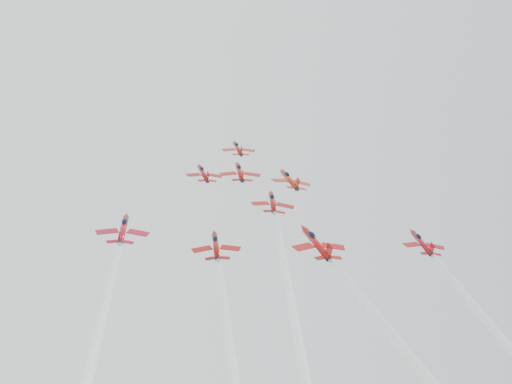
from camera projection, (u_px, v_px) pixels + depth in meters
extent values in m
cylinder|color=#9B1C0E|center=(238.00, 149.00, 149.67)|extent=(1.05, 8.28, 6.62)
cone|color=#9B1C0E|center=(234.00, 142.00, 154.93)|extent=(1.05, 2.32, 2.11)
cone|color=black|center=(241.00, 156.00, 144.84)|extent=(1.05, 1.55, 1.53)
ellipsoid|color=black|center=(237.00, 144.00, 151.47)|extent=(0.96, 2.20, 1.96)
cube|color=#9B1C0E|center=(229.00, 149.00, 148.39)|extent=(3.91, 2.49, 1.12)
cube|color=#9B1C0E|center=(248.00, 151.00, 149.60)|extent=(3.91, 2.49, 1.12)
cube|color=#9B1C0E|center=(241.00, 150.00, 145.45)|extent=(0.11, 2.53, 2.57)
cube|color=#9B1C0E|center=(236.00, 154.00, 145.38)|extent=(1.88, 1.23, 0.64)
cube|color=#9B1C0E|center=(246.00, 155.00, 146.01)|extent=(1.88, 1.23, 0.64)
cylinder|color=#9B0E10|center=(203.00, 174.00, 128.67)|extent=(0.99, 7.76, 6.21)
cone|color=#9B0E10|center=(201.00, 165.00, 133.61)|extent=(0.99, 2.17, 1.98)
cone|color=black|center=(206.00, 182.00, 124.15)|extent=(0.99, 1.46, 1.44)
ellipsoid|color=black|center=(203.00, 169.00, 130.37)|extent=(0.90, 2.06, 1.84)
cube|color=#9B0E10|center=(193.00, 174.00, 127.47)|extent=(3.66, 2.33, 1.05)
cube|color=#9B0E10|center=(214.00, 176.00, 128.61)|extent=(3.66, 2.33, 1.05)
cube|color=#9B0E10|center=(206.00, 176.00, 124.72)|extent=(0.11, 2.37, 2.41)
cube|color=#9B0E10|center=(200.00, 180.00, 124.66)|extent=(1.76, 1.15, 0.60)
cube|color=#9B0E10|center=(211.00, 181.00, 125.25)|extent=(1.76, 1.15, 0.60)
cylinder|color=#9B140E|center=(240.00, 173.00, 132.98)|extent=(1.14, 8.95, 7.16)
cone|color=#9B140E|center=(235.00, 163.00, 138.67)|extent=(1.14, 2.51, 2.28)
cone|color=black|center=(244.00, 182.00, 127.76)|extent=(1.14, 1.68, 1.66)
ellipsoid|color=black|center=(238.00, 167.00, 134.94)|extent=(1.04, 2.38, 2.12)
cube|color=#9B140E|center=(229.00, 173.00, 131.60)|extent=(4.22, 2.69, 1.21)
cube|color=#9B140E|center=(252.00, 175.00, 132.91)|extent=(4.22, 2.69, 1.21)
cube|color=#9B140E|center=(244.00, 175.00, 128.42)|extent=(0.12, 2.74, 2.78)
cube|color=#9B140E|center=(237.00, 180.00, 128.35)|extent=(2.03, 1.33, 0.69)
cube|color=#9B140E|center=(250.00, 180.00, 129.03)|extent=(2.03, 1.33, 0.69)
cylinder|color=#B32411|center=(290.00, 180.00, 133.20)|extent=(1.15, 9.00, 7.20)
cone|color=#B32411|center=(283.00, 170.00, 138.92)|extent=(1.15, 2.52, 2.30)
cone|color=black|center=(296.00, 190.00, 127.95)|extent=(1.15, 1.69, 1.67)
ellipsoid|color=black|center=(288.00, 174.00, 135.16)|extent=(1.04, 2.39, 2.13)
cube|color=#B32411|center=(279.00, 181.00, 131.81)|extent=(4.25, 2.71, 1.21)
cube|color=#B32411|center=(302.00, 182.00, 133.13)|extent=(4.25, 2.71, 1.21)
cube|color=#B32411|center=(296.00, 182.00, 128.61)|extent=(0.13, 2.75, 2.79)
cube|color=#B32411|center=(289.00, 188.00, 128.54)|extent=(2.04, 1.34, 0.69)
cube|color=#B32411|center=(301.00, 188.00, 129.23)|extent=(2.04, 1.34, 0.69)
cylinder|color=#9A120E|center=(273.00, 203.00, 118.82)|extent=(1.07, 8.41, 6.73)
cone|color=#9A120E|center=(267.00, 192.00, 124.16)|extent=(1.07, 2.35, 2.15)
cone|color=black|center=(279.00, 214.00, 113.91)|extent=(1.07, 1.58, 1.56)
ellipsoid|color=black|center=(271.00, 196.00, 120.65)|extent=(0.97, 2.24, 1.99)
cube|color=#9A120E|center=(261.00, 204.00, 117.52)|extent=(3.97, 2.53, 1.13)
cube|color=#9A120E|center=(286.00, 205.00, 118.75)|extent=(3.97, 2.53, 1.13)
cube|color=#9A120E|center=(278.00, 206.00, 114.53)|extent=(0.12, 2.57, 2.61)
cube|color=#9A120E|center=(271.00, 211.00, 114.47)|extent=(1.91, 1.25, 0.65)
cube|color=#9A120E|center=(284.00, 212.00, 115.11)|extent=(1.91, 1.25, 0.65)
cylinder|color=white|center=(356.00, 358.00, 74.13)|extent=(1.36, 70.68, 53.93)
cylinder|color=maroon|center=(123.00, 230.00, 97.67)|extent=(1.06, 8.34, 6.67)
cone|color=maroon|center=(124.00, 215.00, 102.98)|extent=(1.06, 2.34, 2.13)
cone|color=black|center=(123.00, 245.00, 92.81)|extent=(1.06, 1.56, 1.55)
ellipsoid|color=black|center=(123.00, 222.00, 99.50)|extent=(0.97, 2.22, 1.97)
cube|color=maroon|center=(107.00, 231.00, 96.38)|extent=(3.94, 2.51, 1.13)
cube|color=maroon|center=(139.00, 233.00, 97.61)|extent=(3.94, 2.51, 1.13)
cube|color=maroon|center=(123.00, 235.00, 93.43)|extent=(0.12, 2.55, 2.59)
cube|color=maroon|center=(114.00, 242.00, 93.36)|extent=(1.89, 1.24, 0.64)
cube|color=maroon|center=(131.00, 242.00, 93.99)|extent=(1.89, 1.24, 0.64)
cylinder|color=maroon|center=(216.00, 246.00, 97.09)|extent=(0.98, 7.72, 6.18)
cone|color=maroon|center=(212.00, 232.00, 102.00)|extent=(0.98, 2.16, 1.97)
cone|color=black|center=(220.00, 261.00, 92.59)|extent=(0.98, 1.45, 1.43)
ellipsoid|color=black|center=(215.00, 238.00, 98.78)|extent=(0.89, 2.05, 1.83)
cube|color=maroon|center=(202.00, 248.00, 95.90)|extent=(3.64, 2.32, 1.04)
cube|color=maroon|center=(230.00, 249.00, 97.03)|extent=(3.64, 2.32, 1.04)
cube|color=maroon|center=(220.00, 252.00, 93.16)|extent=(0.11, 2.36, 2.40)
cube|color=maroon|center=(212.00, 258.00, 93.10)|extent=(1.75, 1.15, 0.60)
cube|color=maroon|center=(227.00, 258.00, 93.68)|extent=(1.75, 1.15, 0.60)
cylinder|color=#A4100F|center=(317.00, 244.00, 103.71)|extent=(1.21, 9.46, 7.57)
cone|color=#A4100F|center=(307.00, 228.00, 109.73)|extent=(1.21, 2.65, 2.42)
cone|color=black|center=(327.00, 261.00, 98.19)|extent=(1.21, 1.78, 1.75)
ellipsoid|color=black|center=(313.00, 235.00, 105.78)|extent=(1.10, 2.52, 2.24)
cube|color=#A4100F|center=(302.00, 246.00, 102.25)|extent=(4.47, 2.85, 1.28)
cube|color=#A4100F|center=(333.00, 247.00, 103.64)|extent=(4.47, 2.85, 1.28)
cube|color=#A4100F|center=(326.00, 250.00, 98.89)|extent=(0.13, 2.89, 2.94)
cube|color=#A4100F|center=(317.00, 257.00, 98.82)|extent=(2.14, 1.41, 0.73)
cube|color=#A4100F|center=(333.00, 258.00, 99.54)|extent=(2.14, 1.41, 0.73)
cylinder|color=maroon|center=(422.00, 243.00, 110.85)|extent=(0.99, 7.80, 6.24)
cone|color=maroon|center=(410.00, 231.00, 115.81)|extent=(0.99, 2.18, 1.99)
cone|color=black|center=(434.00, 256.00, 106.30)|extent=(0.99, 1.46, 1.45)
ellipsoid|color=black|center=(418.00, 236.00, 112.56)|extent=(0.90, 2.07, 1.85)
cube|color=maroon|center=(412.00, 245.00, 109.65)|extent=(3.68, 2.34, 1.05)
cube|color=maroon|center=(435.00, 246.00, 110.79)|extent=(3.68, 2.34, 1.05)
cube|color=maroon|center=(433.00, 248.00, 106.88)|extent=(0.11, 2.38, 2.42)
cube|color=maroon|center=(426.00, 254.00, 106.82)|extent=(1.77, 1.16, 0.60)
cube|color=maroon|center=(438.00, 254.00, 107.41)|extent=(1.77, 1.16, 0.60)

